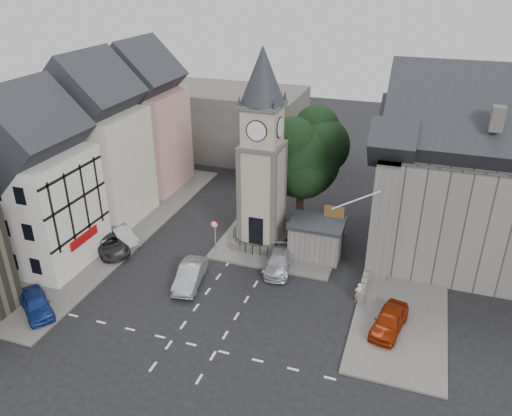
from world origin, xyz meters
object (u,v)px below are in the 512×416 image
at_px(stone_shelter, 316,238).
at_px(car_east_red, 389,321).
at_px(clock_tower, 262,153).
at_px(car_west_blue, 36,304).
at_px(pedestrian, 358,293).

bearing_deg(stone_shelter, car_east_red, -49.18).
distance_m(clock_tower, stone_shelter, 8.15).
bearing_deg(car_east_red, car_west_blue, -153.77).
bearing_deg(clock_tower, car_east_red, -35.42).
bearing_deg(pedestrian, car_east_red, 106.48).
bearing_deg(stone_shelter, pedestrian, -51.14).
height_order(car_west_blue, pedestrian, pedestrian).
bearing_deg(car_west_blue, car_east_red, -38.26).
relative_size(clock_tower, stone_shelter, 3.78).
xyz_separation_m(car_west_blue, car_east_red, (22.84, 5.92, 0.02)).
bearing_deg(car_east_red, clock_tower, 156.27).
distance_m(car_west_blue, car_east_red, 23.60).
xyz_separation_m(clock_tower, car_west_blue, (-11.50, -13.99, -7.41)).
distance_m(clock_tower, car_west_blue, 19.57).
bearing_deg(pedestrian, stone_shelter, -79.43).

